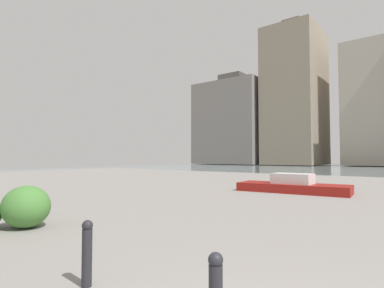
# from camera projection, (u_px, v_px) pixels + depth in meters

# --- Properties ---
(building_annex) EXTENTS (10.66, 14.33, 31.45)m
(building_annex) POSITION_uv_depth(u_px,v_px,m) (295.00, 97.00, 66.13)
(building_annex) COLOR gray
(building_annex) RESTS_ON ground
(building_highrise) EXTENTS (16.28, 12.11, 21.61)m
(building_highrise) POSITION_uv_depth(u_px,v_px,m) (233.00, 123.00, 73.01)
(building_highrise) COLOR gray
(building_highrise) RESTS_ON ground
(bollard_mid) EXTENTS (0.13, 0.13, 0.79)m
(bollard_mid) POSITION_uv_depth(u_px,v_px,m) (87.00, 252.00, 3.63)
(bollard_mid) COLOR #232328
(bollard_mid) RESTS_ON ground
(shrub_round) EXTENTS (1.08, 0.98, 0.92)m
(shrub_round) POSITION_uv_depth(u_px,v_px,m) (26.00, 207.00, 6.64)
(shrub_round) COLOR #477F38
(shrub_round) RESTS_ON ground
(boat) EXTENTS (4.81, 1.98, 0.95)m
(boat) POSITION_uv_depth(u_px,v_px,m) (293.00, 187.00, 13.39)
(boat) COLOR maroon
(boat) RESTS_ON ground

